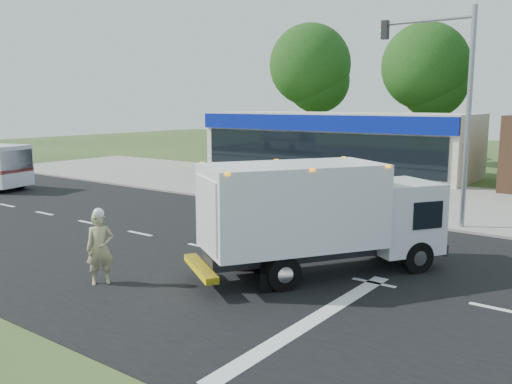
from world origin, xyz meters
The scene contains 10 objects.
ground centered at (0.00, 0.00, 0.00)m, with size 120.00×120.00×0.00m, color #385123.
road_asphalt centered at (0.00, 0.00, 0.00)m, with size 60.00×14.00×0.02m, color black.
sidewalk centered at (0.00, 8.20, 0.06)m, with size 60.00×2.40×0.12m, color gray.
parking_apron centered at (0.00, 14.00, 0.01)m, with size 60.00×9.00×0.02m, color gray.
lane_markings centered at (1.35, -1.35, 0.02)m, with size 55.20×7.00×0.01m.
ems_box_truck centered at (1.41, -0.19, 1.77)m, with size 5.54×6.97×3.07m.
emergency_worker centered at (-2.63, -4.25, 0.98)m, with size 0.76×0.82×2.00m.
retail_strip_mall centered at (-9.00, 19.93, 2.01)m, with size 18.00×6.20×4.00m.
traffic_signal_pole centered at (2.35, 7.60, 4.92)m, with size 3.51×0.25×8.00m.
background_trees centered at (-0.85, 28.16, 7.38)m, with size 36.77×7.39×12.10m.
Camera 1 is at (8.61, -12.61, 4.61)m, focal length 38.00 mm.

